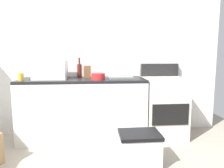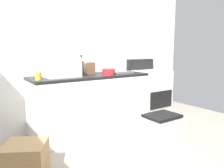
# 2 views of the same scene
# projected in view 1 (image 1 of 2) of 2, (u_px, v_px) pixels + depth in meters

# --- Properties ---
(wall_back) EXTENTS (5.00, 0.10, 2.60)m
(wall_back) POSITION_uv_depth(u_px,v_px,m) (64.00, 51.00, 3.38)
(wall_back) COLOR silver
(wall_back) RESTS_ON ground_plane
(kitchen_counter) EXTENTS (1.80, 0.60, 0.90)m
(kitchen_counter) POSITION_uv_depth(u_px,v_px,m) (83.00, 109.00, 3.17)
(kitchen_counter) COLOR white
(kitchen_counter) RESTS_ON ground_plane
(stove_oven) EXTENTS (0.60, 0.61, 1.10)m
(stove_oven) POSITION_uv_depth(u_px,v_px,m) (163.00, 106.00, 3.29)
(stove_oven) COLOR silver
(stove_oven) RESTS_ON ground_plane
(microwave) EXTENTS (0.46, 0.34, 0.27)m
(microwave) POSITION_uv_depth(u_px,v_px,m) (50.00, 70.00, 3.06)
(microwave) COLOR white
(microwave) RESTS_ON kitchen_counter
(sink_basin) EXTENTS (0.36, 0.32, 0.03)m
(sink_basin) POSITION_uv_depth(u_px,v_px,m) (120.00, 77.00, 3.17)
(sink_basin) COLOR slate
(sink_basin) RESTS_ON kitchen_counter
(wine_bottle) EXTENTS (0.07, 0.07, 0.30)m
(wine_bottle) POSITION_uv_depth(u_px,v_px,m) (79.00, 70.00, 3.29)
(wine_bottle) COLOR #591E19
(wine_bottle) RESTS_ON kitchen_counter
(coffee_mug) EXTENTS (0.08, 0.08, 0.10)m
(coffee_mug) POSITION_uv_depth(u_px,v_px,m) (21.00, 77.00, 2.90)
(coffee_mug) COLOR gold
(coffee_mug) RESTS_ON kitchen_counter
(knife_block) EXTENTS (0.10, 0.10, 0.18)m
(knife_block) POSITION_uv_depth(u_px,v_px,m) (87.00, 72.00, 3.23)
(knife_block) COLOR brown
(knife_block) RESTS_ON kitchen_counter
(mixing_bowl) EXTENTS (0.19, 0.19, 0.09)m
(mixing_bowl) POSITION_uv_depth(u_px,v_px,m) (98.00, 77.00, 2.98)
(mixing_bowl) COLOR red
(mixing_bowl) RESTS_ON kitchen_counter
(storage_bin) EXTENTS (0.46, 0.36, 0.38)m
(storage_bin) POSITION_uv_depth(u_px,v_px,m) (139.00, 149.00, 2.44)
(storage_bin) COLOR silver
(storage_bin) RESTS_ON ground_plane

